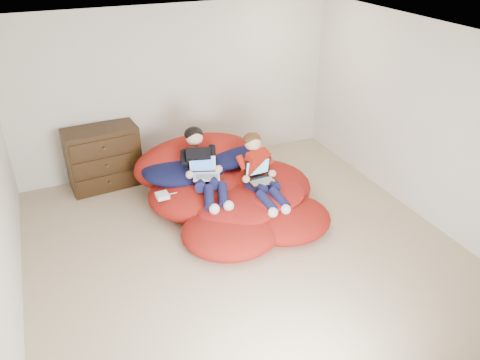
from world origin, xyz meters
The scene contains 9 objects.
room_shell centered at (0.00, 0.00, 0.22)m, with size 5.10×5.10×2.77m.
dresser centered at (-1.26, 2.23, 0.46)m, with size 1.06×0.62×0.92m.
beanbag_pile centered at (0.18, 0.95, 0.27)m, with size 2.36×2.46×0.88m.
cream_pillow centered at (-0.23, 1.78, 0.62)m, with size 0.42×0.27×0.27m, color silver.
older_boy centered at (-0.14, 1.02, 0.69)m, with size 0.44×1.19×0.75m.
younger_boy centered at (0.53, 0.66, 0.65)m, with size 0.40×1.02×0.78m.
laptop_white centered at (-0.14, 0.93, 0.64)m, with size 0.40×0.40×0.25m.
laptop_black centered at (0.53, 0.63, 0.58)m, with size 0.38×0.32×0.27m.
power_adapter centered at (-0.73, 0.89, 0.42)m, with size 0.16×0.16×0.06m, color white.
Camera 1 is at (-1.85, -4.22, 3.52)m, focal length 35.00 mm.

